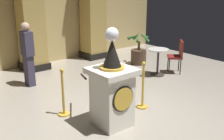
# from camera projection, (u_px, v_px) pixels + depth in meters

# --- Properties ---
(ground_plane) EXTENTS (10.52, 10.52, 0.00)m
(ground_plane) POSITION_uv_depth(u_px,v_px,m) (117.00, 114.00, 5.66)
(ground_plane) COLOR #9E9384
(back_wall) EXTENTS (10.52, 0.16, 3.68)m
(back_wall) POSITION_uv_depth(u_px,v_px,m) (23.00, 7.00, 8.42)
(back_wall) COLOR tan
(back_wall) RESTS_ON ground_plane
(pedestal_clock) EXTENTS (0.75, 0.75, 1.84)m
(pedestal_clock) POSITION_uv_depth(u_px,v_px,m) (112.00, 90.00, 5.03)
(pedestal_clock) COLOR silver
(pedestal_clock) RESTS_ON ground_plane
(stanchion_near) EXTENTS (0.24, 0.24, 1.02)m
(stanchion_near) POSITION_uv_depth(u_px,v_px,m) (143.00, 92.00, 5.86)
(stanchion_near) COLOR gold
(stanchion_near) RESTS_ON ground_plane
(stanchion_far) EXTENTS (0.24, 0.24, 0.98)m
(stanchion_far) POSITION_uv_depth(u_px,v_px,m) (63.00, 99.00, 5.53)
(stanchion_far) COLOR gold
(stanchion_far) RESTS_ON ground_plane
(velvet_rope) EXTENTS (1.15, 1.13, 0.22)m
(velvet_rope) POSITION_uv_depth(u_px,v_px,m) (104.00, 75.00, 5.56)
(velvet_rope) COLOR black
(column_right) EXTENTS (0.80, 0.80, 3.53)m
(column_right) POSITION_uv_depth(u_px,v_px,m) (93.00, 7.00, 9.41)
(column_right) COLOR black
(column_right) RESTS_ON ground_plane
(column_centre_rear) EXTENTS (0.79, 0.79, 3.53)m
(column_centre_rear) POSITION_uv_depth(u_px,v_px,m) (30.00, 11.00, 8.08)
(column_centre_rear) COLOR black
(column_centre_rear) RESTS_ON ground_plane
(potted_palm_right) EXTENTS (0.71, 0.70, 1.06)m
(potted_palm_right) POSITION_uv_depth(u_px,v_px,m) (139.00, 54.00, 9.03)
(potted_palm_right) COLOR #4C3828
(potted_palm_right) RESTS_ON ground_plane
(bystander_guest) EXTENTS (0.23, 0.36, 1.63)m
(bystander_guest) POSITION_uv_depth(u_px,v_px,m) (28.00, 53.00, 6.98)
(bystander_guest) COLOR #383347
(bystander_guest) RESTS_ON ground_plane
(cafe_table) EXTENTS (0.58, 0.58, 0.77)m
(cafe_table) POSITION_uv_depth(u_px,v_px,m) (158.00, 59.00, 7.88)
(cafe_table) COLOR #332D28
(cafe_table) RESTS_ON ground_plane
(cafe_chair_red) EXTENTS (0.57, 0.57, 0.96)m
(cafe_chair_red) POSITION_uv_depth(u_px,v_px,m) (178.00, 54.00, 8.07)
(cafe_chair_red) COLOR black
(cafe_chair_red) RESTS_ON ground_plane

